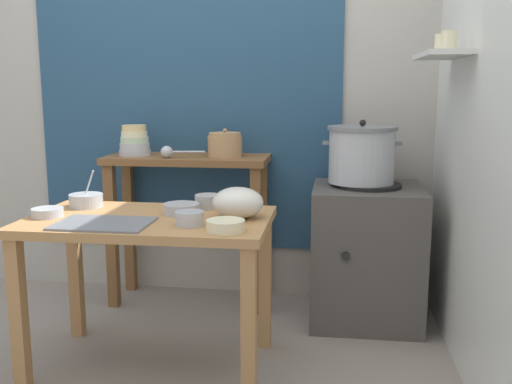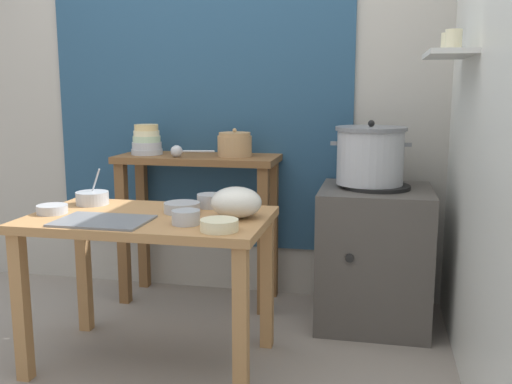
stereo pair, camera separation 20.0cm
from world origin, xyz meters
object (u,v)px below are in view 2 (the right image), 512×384
(back_shelf_table, at_px, (198,192))
(steamer_pot, at_px, (370,155))
(prep_table, at_px, (150,239))
(prep_bowl_2, at_px, (182,207))
(plastic_bag, at_px, (236,202))
(clay_pot, at_px, (235,145))
(prep_bowl_1, at_px, (186,217))
(prep_bowl_3, at_px, (52,209))
(ladle, at_px, (178,151))
(bowl_stack_enamel, at_px, (147,141))
(serving_tray, at_px, (103,221))
(prep_bowl_4, at_px, (219,225))
(prep_bowl_0, at_px, (92,197))
(prep_bowl_5, at_px, (210,200))
(stove_block, at_px, (374,255))

(back_shelf_table, xyz_separation_m, steamer_pot, (1.01, -0.11, 0.26))
(prep_table, height_order, prep_bowl_2, prep_bowl_2)
(back_shelf_table, bearing_deg, prep_table, -87.73)
(back_shelf_table, height_order, plastic_bag, back_shelf_table)
(clay_pot, xyz_separation_m, plastic_bag, (0.21, -0.81, -0.18))
(plastic_bag, distance_m, prep_bowl_1, 0.25)
(clay_pot, distance_m, prep_bowl_3, 1.14)
(prep_table, bearing_deg, back_shelf_table, 92.27)
(ladle, distance_m, prep_bowl_1, 0.95)
(back_shelf_table, bearing_deg, plastic_bag, -61.71)
(bowl_stack_enamel, relative_size, prep_bowl_1, 1.54)
(back_shelf_table, distance_m, serving_tray, 1.03)
(prep_bowl_4, bearing_deg, back_shelf_table, 111.91)
(prep_bowl_3, bearing_deg, clay_pot, 54.49)
(prep_bowl_4, bearing_deg, prep_bowl_0, 152.86)
(bowl_stack_enamel, bearing_deg, prep_bowl_5, -46.49)
(ladle, xyz_separation_m, prep_bowl_4, (0.51, -0.96, -0.19))
(prep_table, relative_size, clay_pot, 5.46)
(bowl_stack_enamel, relative_size, prep_bowl_4, 1.19)
(prep_bowl_4, bearing_deg, ladle, 118.20)
(bowl_stack_enamel, distance_m, prep_bowl_0, 0.70)
(ladle, distance_m, prep_bowl_5, 0.64)
(stove_block, distance_m, ladle, 1.26)
(prep_bowl_2, bearing_deg, plastic_bag, -10.39)
(steamer_pot, distance_m, clay_pot, 0.79)
(ladle, bearing_deg, prep_bowl_2, -69.33)
(ladle, xyz_separation_m, prep_bowl_5, (0.34, -0.51, -0.18))
(stove_block, distance_m, prep_bowl_5, 1.00)
(ladle, distance_m, plastic_bag, 0.89)
(serving_tray, xyz_separation_m, prep_bowl_1, (0.37, 0.04, 0.03))
(plastic_bag, height_order, prep_bowl_5, plastic_bag)
(back_shelf_table, xyz_separation_m, serving_tray, (-0.11, -1.02, 0.05))
(prep_bowl_4, bearing_deg, prep_bowl_3, 169.49)
(prep_table, xyz_separation_m, prep_bowl_0, (-0.38, 0.18, 0.15))
(clay_pot, bearing_deg, stove_block, -8.96)
(prep_bowl_0, bearing_deg, prep_bowl_4, -27.14)
(clay_pot, bearing_deg, plastic_bag, -75.49)
(prep_bowl_0, bearing_deg, stove_block, 21.23)
(serving_tray, bearing_deg, steamer_pot, 39.06)
(back_shelf_table, relative_size, prep_bowl_3, 6.78)
(prep_bowl_0, xyz_separation_m, prep_bowl_4, (0.77, -0.40, -0.01))
(plastic_bag, distance_m, prep_bowl_3, 0.87)
(plastic_bag, bearing_deg, prep_bowl_2, 169.61)
(steamer_pot, xyz_separation_m, ladle, (-1.10, -0.00, -0.00))
(ladle, height_order, serving_tray, ladle)
(prep_bowl_3, relative_size, prep_bowl_4, 0.90)
(steamer_pot, relative_size, prep_bowl_3, 3.04)
(prep_table, height_order, ladle, ladle)
(ladle, bearing_deg, clay_pot, 19.86)
(steamer_pot, relative_size, serving_tray, 1.08)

